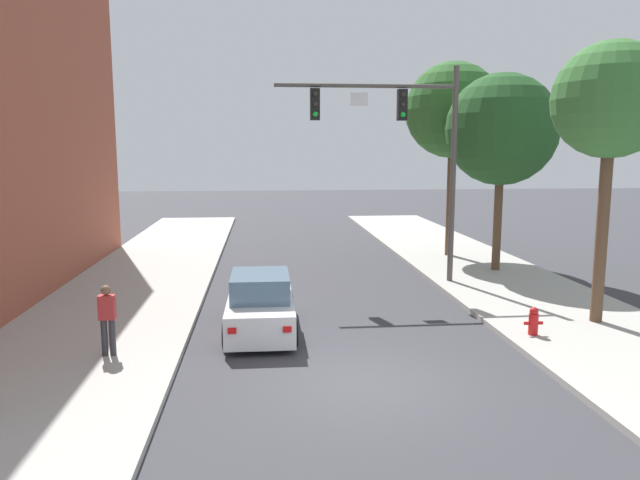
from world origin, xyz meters
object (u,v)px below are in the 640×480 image
object	(u,v)px
car_lead_white	(260,305)
street_tree_nearest	(611,102)
pedestrian_sidewalk_left_walker	(107,317)
fire_hydrant	(533,321)
street_tree_second	(502,130)
traffic_signal_mast	(404,134)
street_tree_third	(453,111)

from	to	relation	value
car_lead_white	street_tree_nearest	distance (m)	10.60
car_lead_white	pedestrian_sidewalk_left_walker	bearing A→B (deg)	-150.42
fire_hydrant	street_tree_second	distance (m)	9.85
traffic_signal_mast	street_tree_third	world-z (taller)	street_tree_third
fire_hydrant	street_tree_second	xyz separation A→B (m)	(2.30, 8.14, 5.05)
car_lead_white	pedestrian_sidewalk_left_walker	xyz separation A→B (m)	(-3.45, -1.96, 0.34)
street_tree_third	pedestrian_sidewalk_left_walker	bearing A→B (deg)	-134.50
street_tree_second	street_tree_third	size ratio (longest dim) A/B	0.90
car_lead_white	street_tree_second	bearing A→B (deg)	36.11
street_tree_second	street_tree_third	xyz separation A→B (m)	(-0.83, 3.35, 0.93)
fire_hydrant	street_tree_second	bearing A→B (deg)	74.24
pedestrian_sidewalk_left_walker	street_tree_third	bearing A→B (deg)	45.50
street_tree_nearest	street_tree_third	xyz separation A→B (m)	(-0.81, 10.49, 0.45)
traffic_signal_mast	street_tree_second	xyz separation A→B (m)	(4.20, 1.77, 0.23)
traffic_signal_mast	pedestrian_sidewalk_left_walker	size ratio (longest dim) A/B	4.57
pedestrian_sidewalk_left_walker	car_lead_white	bearing A→B (deg)	29.58
traffic_signal_mast	car_lead_white	size ratio (longest dim) A/B	1.76
traffic_signal_mast	fire_hydrant	size ratio (longest dim) A/B	10.42
street_tree_third	fire_hydrant	bearing A→B (deg)	-97.26
pedestrian_sidewalk_left_walker	street_tree_third	world-z (taller)	street_tree_third
car_lead_white	street_tree_second	world-z (taller)	street_tree_second
street_tree_nearest	pedestrian_sidewalk_left_walker	bearing A→B (deg)	-173.09
pedestrian_sidewalk_left_walker	fire_hydrant	size ratio (longest dim) A/B	2.28
fire_hydrant	street_tree_nearest	distance (m)	6.06
pedestrian_sidewalk_left_walker	fire_hydrant	world-z (taller)	pedestrian_sidewalk_left_walker
car_lead_white	pedestrian_sidewalk_left_walker	distance (m)	3.98
fire_hydrant	street_tree_third	xyz separation A→B (m)	(1.46, 11.49, 5.98)
traffic_signal_mast	street_tree_nearest	distance (m)	6.83
car_lead_white	street_tree_nearest	world-z (taller)	street_tree_nearest
pedestrian_sidewalk_left_walker	street_tree_nearest	distance (m)	13.64
traffic_signal_mast	street_tree_second	size ratio (longest dim) A/B	0.99
pedestrian_sidewalk_left_walker	street_tree_third	xyz separation A→B (m)	(11.81, 12.01, 5.42)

